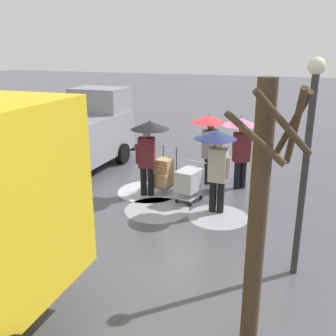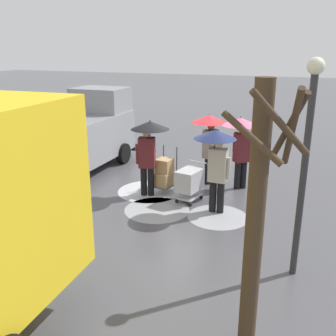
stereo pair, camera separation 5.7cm
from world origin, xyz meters
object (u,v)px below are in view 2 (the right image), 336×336
(shopping_cart_vendor, at_px, (189,181))
(pedestrian_pink_side, at_px, (241,136))
(pedestrian_far_side, at_px, (149,140))
(bare_tree_near, at_px, (257,216))
(hand_dolly_boxes, at_px, (165,174))
(street_lamp, at_px, (306,149))
(pedestrian_white_side, at_px, (216,152))
(cargo_van_parked_right, at_px, (77,137))
(pedestrian_black_side, at_px, (210,133))

(shopping_cart_vendor, height_order, pedestrian_pink_side, pedestrian_pink_side)
(pedestrian_far_side, relative_size, bare_tree_near, 0.58)
(hand_dolly_boxes, xyz_separation_m, street_lamp, (-3.68, 3.04, 1.82))
(pedestrian_white_side, bearing_deg, pedestrian_far_side, -13.26)
(shopping_cart_vendor, relative_size, bare_tree_near, 0.28)
(cargo_van_parked_right, xyz_separation_m, pedestrian_black_side, (-4.39, -0.28, 0.41))
(pedestrian_pink_side, height_order, pedestrian_far_side, same)
(shopping_cart_vendor, bearing_deg, bare_tree_near, 115.99)
(hand_dolly_boxes, xyz_separation_m, pedestrian_far_side, (0.32, 0.36, 1.04))
(cargo_van_parked_right, height_order, pedestrian_far_side, cargo_van_parked_right)
(hand_dolly_boxes, xyz_separation_m, pedestrian_white_side, (-1.65, 0.82, 1.02))
(pedestrian_pink_side, relative_size, pedestrian_black_side, 1.00)
(hand_dolly_boxes, bearing_deg, pedestrian_far_side, 47.80)
(shopping_cart_vendor, xyz_separation_m, pedestrian_black_side, (-0.14, -1.51, 1.02))
(pedestrian_white_side, xyz_separation_m, pedestrian_far_side, (1.98, -0.47, 0.01))
(cargo_van_parked_right, relative_size, street_lamp, 1.39)
(cargo_van_parked_right, xyz_separation_m, pedestrian_pink_side, (-5.32, -0.19, 0.39))
(cargo_van_parked_right, relative_size, pedestrian_pink_side, 2.50)
(cargo_van_parked_right, height_order, hand_dolly_boxes, cargo_van_parked_right)
(cargo_van_parked_right, height_order, pedestrian_pink_side, cargo_van_parked_right)
(hand_dolly_boxes, distance_m, pedestrian_pink_side, 2.42)
(cargo_van_parked_right, height_order, shopping_cart_vendor, cargo_van_parked_right)
(pedestrian_black_side, relative_size, pedestrian_far_side, 1.00)
(street_lamp, bearing_deg, hand_dolly_boxes, -39.57)
(cargo_van_parked_right, bearing_deg, shopping_cart_vendor, 163.90)
(pedestrian_pink_side, xyz_separation_m, street_lamp, (-1.76, 4.08, 0.80))
(hand_dolly_boxes, distance_m, pedestrian_far_side, 1.15)
(pedestrian_far_side, xyz_separation_m, street_lamp, (-4.00, 2.68, 0.79))
(pedestrian_pink_side, distance_m, pedestrian_far_side, 2.65)
(bare_tree_near, bearing_deg, cargo_van_parked_right, -42.35)
(pedestrian_black_side, xyz_separation_m, pedestrian_white_side, (-0.66, 1.96, -0.01))
(street_lamp, bearing_deg, pedestrian_pink_side, -66.74)
(pedestrian_white_side, bearing_deg, hand_dolly_boxes, -26.51)
(hand_dolly_boxes, bearing_deg, pedestrian_white_side, 153.49)
(pedestrian_pink_side, relative_size, pedestrian_white_side, 1.00)
(hand_dolly_boxes, height_order, street_lamp, street_lamp)
(pedestrian_black_side, distance_m, pedestrian_far_side, 1.99)
(cargo_van_parked_right, distance_m, shopping_cart_vendor, 4.46)
(cargo_van_parked_right, distance_m, pedestrian_far_side, 3.33)
(street_lamp, bearing_deg, cargo_van_parked_right, -28.81)
(hand_dolly_boxes, bearing_deg, street_lamp, 140.43)
(hand_dolly_boxes, distance_m, pedestrian_white_side, 2.11)
(pedestrian_black_side, distance_m, bare_tree_near, 6.66)
(pedestrian_far_side, bearing_deg, pedestrian_black_side, -131.28)
(cargo_van_parked_right, xyz_separation_m, street_lamp, (-7.08, 3.89, 1.19))
(hand_dolly_boxes, height_order, pedestrian_black_side, pedestrian_black_side)
(pedestrian_far_side, distance_m, street_lamp, 4.88)
(pedestrian_pink_side, distance_m, street_lamp, 4.52)
(pedestrian_far_side, bearing_deg, shopping_cart_vendor, 179.28)
(hand_dolly_boxes, relative_size, bare_tree_near, 0.36)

